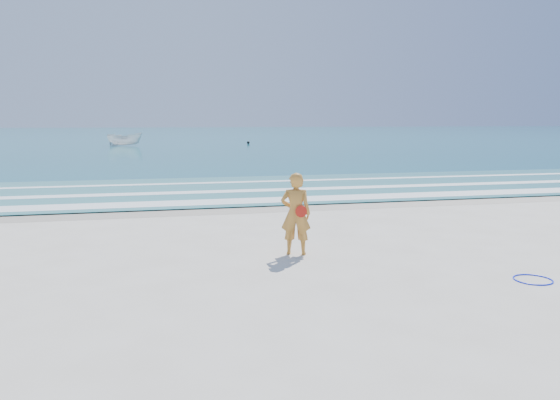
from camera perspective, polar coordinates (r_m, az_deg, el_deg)
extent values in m
plane|color=silver|center=(10.71, 4.19, -8.41)|extent=(400.00, 400.00, 0.00)
cube|color=#B2A893|center=(19.28, -3.79, -0.82)|extent=(400.00, 2.40, 0.00)
cube|color=#19727F|center=(114.86, -11.70, 6.74)|extent=(400.00, 190.00, 0.04)
cube|color=#59B7AD|center=(24.17, -5.73, 1.14)|extent=(400.00, 10.00, 0.01)
cube|color=white|center=(20.54, -4.39, -0.11)|extent=(400.00, 1.40, 0.01)
cube|color=white|center=(23.38, -5.48, 0.92)|extent=(400.00, 0.90, 0.01)
cube|color=white|center=(26.63, -6.43, 1.82)|extent=(400.00, 0.60, 0.01)
torus|color=#0E26FD|center=(11.78, 24.92, -7.55)|extent=(0.92, 0.92, 0.03)
imported|color=silver|center=(65.60, -15.91, 6.12)|extent=(3.94, 1.53, 1.51)
sphere|color=black|center=(68.08, -3.33, 6.01)|extent=(0.36, 0.36, 0.36)
imported|color=#C47F2E|center=(12.52, 1.65, -1.45)|extent=(0.80, 0.65, 1.90)
cylinder|color=red|center=(12.36, 2.23, -1.20)|extent=(0.27, 0.08, 0.27)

